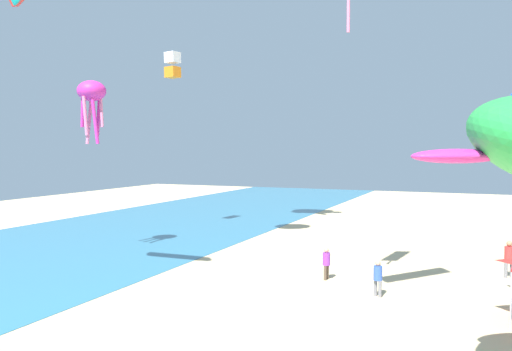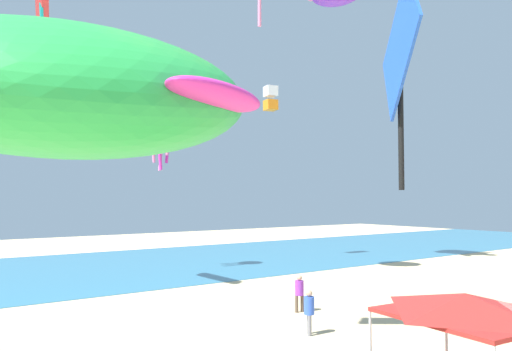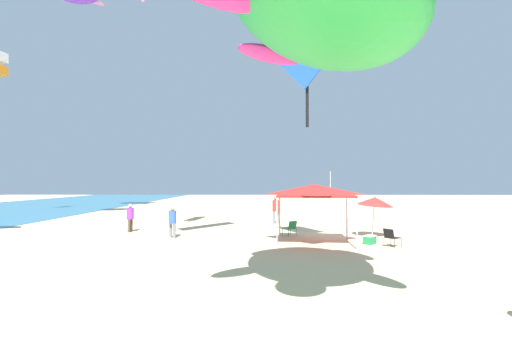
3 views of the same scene
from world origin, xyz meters
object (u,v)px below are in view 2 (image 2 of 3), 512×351
(canopy_tent, at_px, (465,306))
(person_watching_sky, at_px, (309,308))
(person_beachcomber, at_px, (299,290))
(kite_octopus_magenta, at_px, (161,127))
(kite_diamond_blue, at_px, (400,52))
(kite_parafoil_red, at_px, (42,19))
(kite_turtle_green, at_px, (55,88))
(kite_box_white, at_px, (271,98))

(canopy_tent, xyz_separation_m, person_watching_sky, (1.39, 7.12, -1.51))
(person_beachcomber, relative_size, kite_octopus_magenta, 0.41)
(person_watching_sky, distance_m, kite_diamond_blue, 10.43)
(canopy_tent, relative_size, kite_octopus_magenta, 0.96)
(canopy_tent, relative_size, person_beachcomber, 2.31)
(kite_parafoil_red, relative_size, kite_diamond_blue, 0.91)
(kite_parafoil_red, bearing_deg, person_watching_sky, -139.66)
(canopy_tent, height_order, kite_turtle_green, kite_turtle_green)
(kite_octopus_magenta, bearing_deg, kite_turtle_green, 124.22)
(canopy_tent, height_order, kite_box_white, kite_box_white)
(kite_box_white, distance_m, kite_diamond_blue, 29.87)
(canopy_tent, distance_m, kite_box_white, 31.07)
(person_watching_sky, distance_m, kite_box_white, 25.49)
(kite_box_white, height_order, kite_diamond_blue, kite_box_white)
(person_beachcomber, relative_size, kite_turtle_green, 0.23)
(kite_box_white, xyz_separation_m, kite_turtle_green, (-23.02, -24.55, -6.53))
(kite_turtle_green, bearing_deg, kite_parafoil_red, -90.71)
(canopy_tent, bearing_deg, kite_box_white, 61.65)
(kite_parafoil_red, bearing_deg, canopy_tent, -151.58)
(person_watching_sky, bearing_deg, kite_turtle_green, 157.45)
(kite_box_white, bearing_deg, kite_octopus_magenta, -167.77)
(person_beachcomber, relative_size, kite_diamond_blue, 0.31)
(canopy_tent, bearing_deg, kite_turtle_green, 173.23)
(kite_parafoil_red, relative_size, kite_octopus_magenta, 1.22)
(person_watching_sky, xyz_separation_m, kite_octopus_magenta, (2.36, 18.02, 9.03))
(person_beachcomber, height_order, kite_turtle_green, kite_turtle_green)
(kite_turtle_green, height_order, kite_diamond_blue, kite_diamond_blue)
(kite_turtle_green, bearing_deg, kite_octopus_magenta, -107.26)
(kite_parafoil_red, height_order, kite_octopus_magenta, kite_parafoil_red)
(person_watching_sky, relative_size, person_beachcomber, 1.01)
(kite_diamond_blue, bearing_deg, kite_octopus_magenta, 20.34)
(kite_octopus_magenta, bearing_deg, person_watching_sky, 145.02)
(canopy_tent, relative_size, person_watching_sky, 2.28)
(person_watching_sky, bearing_deg, kite_parafoil_red, 63.80)
(kite_box_white, bearing_deg, kite_turtle_green, -123.78)
(kite_box_white, bearing_deg, canopy_tent, -108.98)
(person_watching_sky, relative_size, kite_diamond_blue, 0.31)
(person_watching_sky, distance_m, kite_parafoil_red, 20.07)
(person_beachcomber, height_order, kite_parafoil_red, kite_parafoil_red)
(kite_octopus_magenta, relative_size, kite_diamond_blue, 0.74)
(canopy_tent, xyz_separation_m, kite_box_white, (13.84, 25.64, 10.80))
(person_beachcomber, height_order, kite_diamond_blue, kite_diamond_blue)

